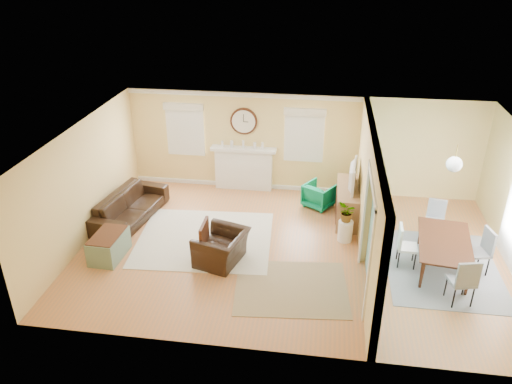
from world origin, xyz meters
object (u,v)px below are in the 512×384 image
sofa (130,206)px  dining_table (444,255)px  eames_chair (222,248)px  green_chair (319,195)px  credenza (348,203)px

sofa → dining_table: size_ratio=1.27×
eames_chair → dining_table: 4.49m
eames_chair → green_chair: (1.90, 2.74, -0.03)m
green_chair → credenza: size_ratio=0.42×
sofa → green_chair: size_ratio=3.38×
green_chair → dining_table: (2.57, -2.32, 0.01)m
eames_chair → green_chair: 3.34m
sofa → eames_chair: size_ratio=2.21×
sofa → eames_chair: eames_chair is taller
sofa → dining_table: 7.05m
eames_chair → green_chair: eames_chair is taller
eames_chair → green_chair: size_ratio=1.53×
credenza → dining_table: (1.89, -1.83, -0.09)m
sofa → eames_chair: (2.50, -1.45, 0.00)m
sofa → eames_chair: 2.89m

